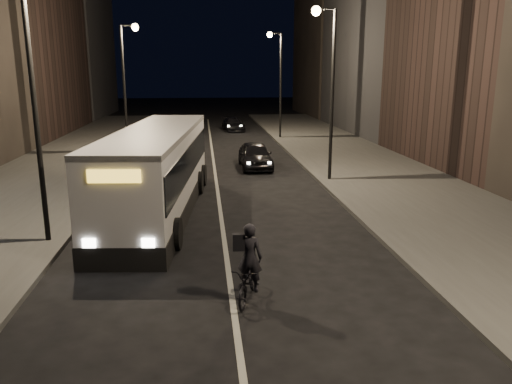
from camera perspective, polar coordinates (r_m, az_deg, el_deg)
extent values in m
plane|color=black|center=(12.92, -2.88, -11.07)|extent=(180.00, 180.00, 0.00)
cube|color=#3A3A38|center=(27.80, 13.16, 2.33)|extent=(7.00, 70.00, 0.16)
cube|color=#3A3A38|center=(27.42, -22.71, 1.46)|extent=(7.00, 70.00, 0.16)
cube|color=black|center=(42.88, 17.83, 19.96)|extent=(8.00, 61.00, 21.00)
cylinder|color=black|center=(24.54, 8.71, 10.67)|extent=(0.16, 0.16, 8.00)
cube|color=black|center=(24.55, 7.99, 20.05)|extent=(0.90, 0.08, 0.08)
sphere|color=#FFD18C|center=(24.44, 6.89, 19.88)|extent=(0.44, 0.44, 0.44)
cylinder|color=black|center=(40.21, 2.84, 11.96)|extent=(0.16, 0.16, 8.00)
cube|color=black|center=(40.22, 2.24, 17.67)|extent=(0.90, 0.08, 0.08)
sphere|color=#FFD18C|center=(40.15, 1.57, 17.54)|extent=(0.44, 0.44, 0.44)
cylinder|color=black|center=(16.53, -23.92, 8.23)|extent=(0.16, 0.16, 8.00)
cylinder|color=black|center=(34.10, -14.81, 11.21)|extent=(0.16, 0.16, 8.00)
cube|color=black|center=(34.12, -14.46, 17.97)|extent=(0.90, 0.08, 0.08)
sphere|color=#FFD18C|center=(34.06, -13.66, 17.85)|extent=(0.44, 0.44, 0.44)
cube|color=silver|center=(19.61, -11.18, 2.29)|extent=(3.66, 12.23, 3.21)
cube|color=black|center=(19.53, -11.24, 3.58)|extent=(3.70, 11.84, 1.15)
cube|color=silver|center=(19.37, -11.39, 6.80)|extent=(3.68, 12.23, 0.18)
cube|color=gold|center=(13.64, -15.91, 1.76)|extent=(1.41, 0.26, 0.35)
cylinder|color=black|center=(16.23, -18.04, -4.59)|extent=(0.45, 1.03, 1.00)
cylinder|color=black|center=(15.66, -9.22, -4.73)|extent=(0.45, 1.03, 1.00)
cylinder|color=black|center=(23.74, -12.39, 1.49)|extent=(0.45, 1.03, 1.00)
cylinder|color=black|center=(23.35, -6.35, 1.52)|extent=(0.45, 1.03, 1.00)
imported|color=black|center=(12.19, -0.83, -10.28)|extent=(1.14, 1.85, 0.92)
imported|color=black|center=(11.73, -0.75, -7.48)|extent=(0.70, 0.57, 1.67)
imported|color=black|center=(28.31, -0.10, 4.23)|extent=(1.76, 4.29, 1.46)
imported|color=#3C3C3F|center=(42.10, -9.48, 7.25)|extent=(2.07, 4.84, 1.55)
imported|color=black|center=(46.08, -2.62, 7.74)|extent=(2.16, 4.21, 1.17)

